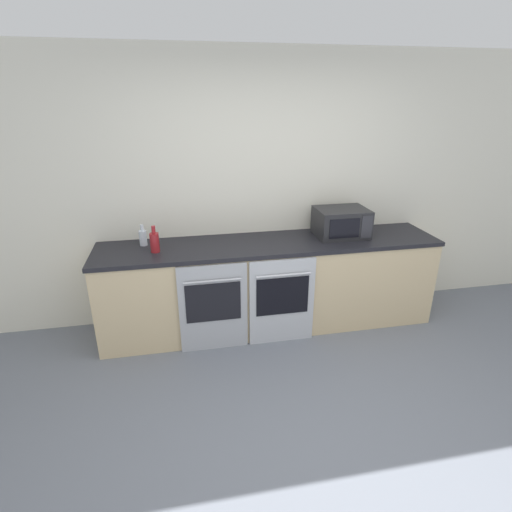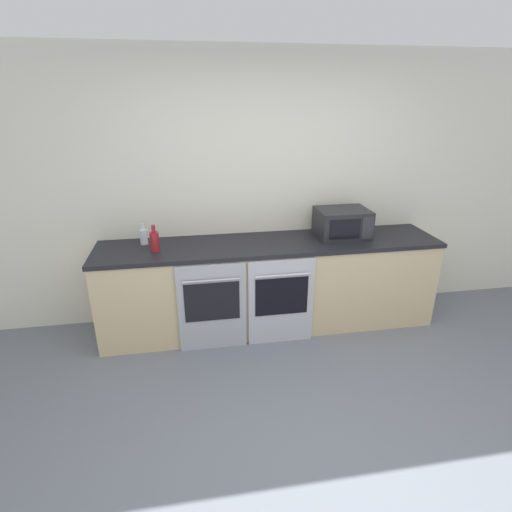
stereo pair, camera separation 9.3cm
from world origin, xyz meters
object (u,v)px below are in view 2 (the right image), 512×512
Objects in this scene: microwave at (342,223)px; bottle_clear at (144,236)px; oven_left at (212,307)px; oven_right at (281,301)px; bottle_red at (155,241)px.

bottle_clear is at bearing 177.15° from microwave.
microwave reaches higher than oven_left.
oven_right is at bearing 0.00° from oven_left.
bottle_clear is (-1.90, 0.09, -0.06)m from microwave.
microwave is at bearing 16.44° from oven_left.
oven_left is 1.00× the size of oven_right.
bottle_red reaches higher than oven_left.
microwave reaches higher than bottle_red.
oven_right is 1.26m from bottle_red.
microwave is 1.79m from bottle_red.
microwave reaches higher than oven_right.
oven_left and oven_right have the same top height.
microwave is at bearing -2.85° from bottle_clear.
bottle_clear reaches higher than oven_left.
oven_left is 0.93m from bottle_clear.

